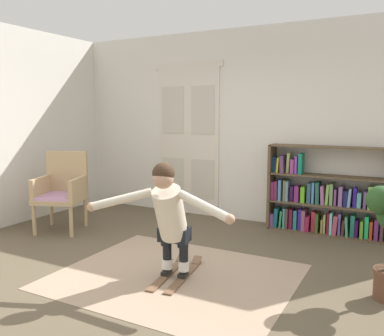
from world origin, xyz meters
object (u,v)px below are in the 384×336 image
at_px(wicker_chair, 62,189).
at_px(skis_pair, 177,273).
at_px(bookshelf, 324,200).
at_px(person_skier, 169,212).

relative_size(wicker_chair, skis_pair, 1.20).
bearing_deg(skis_pair, wicker_chair, 163.37).
relative_size(bookshelf, skis_pair, 1.79).
bearing_deg(wicker_chair, bookshelf, 24.83).
relative_size(skis_pair, person_skier, 0.64).
distance_m(skis_pair, person_skier, 0.71).
bearing_deg(person_skier, bookshelf, 66.87).
bearing_deg(bookshelf, person_skier, -113.13).
relative_size(wicker_chair, person_skier, 0.77).
bearing_deg(bookshelf, wicker_chair, -155.17).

